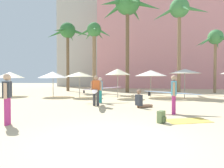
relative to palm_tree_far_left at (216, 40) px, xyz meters
name	(u,v)px	position (x,y,z in m)	size (l,w,h in m)	color
ground	(114,140)	(-8.30, -18.42, -5.69)	(120.00, 120.00, 0.00)	beige
hotel_pink	(164,42)	(-4.16, 14.27, 2.60)	(22.23, 11.41, 16.58)	pink
hotel_tower_gray	(101,28)	(-16.91, 18.96, 6.73)	(15.82, 9.89, 24.84)	#BCB7AD
palm_tree_far_left	(216,40)	(0.00, 0.00, 0.00)	(4.30, 4.24, 6.86)	#896B4C
palm_tree_left	(128,6)	(-9.47, -1.12, 3.85)	(6.94, 6.91, 11.31)	brown
palm_tree_center	(94,36)	(-13.24, -1.22, 0.70)	(4.00, 4.38, 7.90)	#896B4C
palm_tree_right	(180,13)	(-3.96, -1.20, 2.73)	(5.77, 5.68, 10.01)	#896B4C
palm_tree_far_right	(68,34)	(-17.08, 0.44, 1.41)	(5.75, 5.75, 8.51)	brown
cafe_umbrella_2	(79,74)	(-12.94, -7.30, -3.79)	(2.40, 2.40, 2.10)	gray
cafe_umbrella_3	(185,71)	(-4.44, -6.82, -3.55)	(2.44, 2.44, 2.31)	gray
cafe_umbrella_4	(118,72)	(-9.71, -7.33, -3.60)	(2.09, 2.09, 2.34)	gray
cafe_umbrella_5	(53,75)	(-15.39, -7.09, -3.82)	(2.53, 2.53, 2.13)	gray
cafe_umbrella_6	(151,73)	(-7.06, -6.36, -3.69)	(2.68, 2.68, 2.24)	gray
cafe_umbrella_7	(10,75)	(-19.34, -7.31, -3.82)	(2.44, 2.44, 2.13)	gray
beach_towel	(187,121)	(-6.01, -15.72, -5.68)	(1.56, 0.85, 0.01)	#F4CC4C
backpack	(161,117)	(-6.97, -16.20, -5.49)	(0.34, 0.35, 0.42)	#66804F
person_mid_left	(95,90)	(-10.26, -12.49, -4.77)	(1.07, 3.05, 1.71)	#3D3D42
person_mid_center	(173,93)	(-6.30, -14.21, -4.77)	(2.63, 0.90, 1.69)	#B7337F
person_far_right	(101,89)	(-10.35, -10.71, -4.79)	(2.75, 1.50, 1.63)	teal
person_near_right	(7,97)	(-12.07, -17.30, -4.75)	(0.36, 0.59, 1.71)	#B7337F
person_near_left	(141,101)	(-7.73, -12.65, -5.35)	(0.94, 0.82, 0.96)	#936B51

